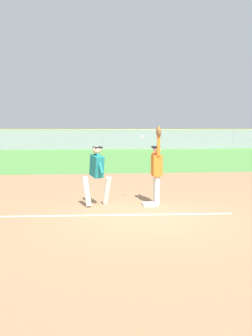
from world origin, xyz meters
TOP-DOWN VIEW (x-y plane):
  - ground_plane at (0.00, 0.00)m, footprint 83.69×83.69m
  - outfield_grass at (0.00, 18.55)m, footprint 55.79×19.65m
  - first_base at (0.35, 1.35)m, footprint 0.39×0.39m
  - fielder at (0.59, 1.49)m, footprint 0.28×0.89m
  - runner at (-1.15, 1.49)m, footprint 0.88×0.81m
  - baseball at (0.17, 1.63)m, footprint 0.07×0.07m
  - outfield_fence at (0.00, 28.38)m, footprint 55.87×0.08m
  - parked_car_green at (-5.82, 31.73)m, footprint 4.45×2.21m
  - parked_car_blue at (0.51, 32.32)m, footprint 4.42×2.15m
  - parked_car_white at (6.73, 31.53)m, footprint 4.50×2.31m
  - parked_car_red at (12.87, 32.05)m, footprint 4.58×2.49m

SIDE VIEW (x-z plane):
  - ground_plane at x=0.00m, z-range 0.00..0.00m
  - outfield_grass at x=0.00m, z-range 0.00..0.01m
  - first_base at x=0.35m, z-range 0.00..0.08m
  - parked_car_green at x=-5.82m, z-range 0.05..1.30m
  - parked_car_blue at x=0.51m, z-range 0.05..1.30m
  - parked_car_white at x=6.73m, z-range 0.05..1.30m
  - parked_car_red at x=12.87m, z-range 0.05..1.30m
  - runner at x=-1.15m, z-range 0.14..1.86m
  - outfield_fence at x=0.00m, z-range 0.00..2.05m
  - fielder at x=0.59m, z-range -0.02..2.26m
  - baseball at x=0.17m, z-range 1.94..2.01m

